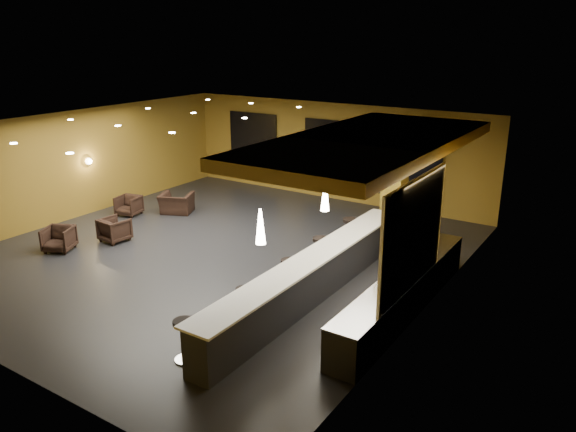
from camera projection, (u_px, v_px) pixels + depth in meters
The scene contains 33 objects.
floor at pixel (218, 254), 15.70m from camera, with size 12.00×13.00×0.10m, color black.
ceiling at pixel (213, 126), 14.58m from camera, with size 12.00×13.00×0.10m, color black.
wall_back at pixel (333, 151), 20.35m from camera, with size 12.00×0.10×3.50m, color olive.
wall_left at pixel (73, 165), 18.27m from camera, with size 0.10×13.00×3.50m, color olive.
wall_right at pixel (434, 234), 12.00m from camera, with size 0.10×13.00×3.50m, color olive.
wood_soffit at pixel (370, 143), 13.36m from camera, with size 3.60×8.00×0.28m, color #AB8132.
window_left at pixel (253, 143), 22.10m from camera, with size 2.20×0.06×2.40m, color black.
window_center at pixel (331, 153), 20.28m from camera, with size 2.20×0.06×2.40m, color black.
window_right at pixel (410, 163), 18.73m from camera, with size 2.20×0.06×2.40m, color black.
tile_backsplash at pixel (413, 236), 11.18m from camera, with size 0.06×3.20×2.40m, color white.
bar_counter at pixel (313, 279), 12.84m from camera, with size 0.60×8.00×1.00m, color black.
bar_top at pixel (313, 257), 12.68m from camera, with size 0.78×8.10×0.05m, color silver.
prep_counter at pixel (403, 294), 12.22m from camera, with size 0.70×6.00×0.86m, color black.
prep_top at pixel (405, 275), 12.08m from camera, with size 0.72×6.00×0.03m, color silver.
wall_shelf_lower at pixel (402, 256), 11.21m from camera, with size 0.30×1.50×0.03m, color silver.
wall_shelf_upper at pixel (403, 235), 11.07m from camera, with size 0.30×1.50×0.03m, color silver.
column at pixel (395, 183), 16.11m from camera, with size 0.60×0.60×3.50m, color olive.
wall_sconce at pixel (89, 161), 18.57m from camera, with size 0.22×0.22×0.22m, color #FFE5B2.
pendant_0 at pixel (260, 226), 10.67m from camera, with size 0.20×0.20×0.70m, color white.
pendant_1 at pixel (325, 196), 12.66m from camera, with size 0.20×0.20×0.70m, color white.
pendant_2 at pixel (372, 174), 14.65m from camera, with size 0.20×0.20×0.70m, color white.
staff_a at pixel (403, 234), 14.47m from camera, with size 0.67×0.44×1.83m, color black.
staff_b at pixel (412, 231), 14.59m from camera, with size 0.92×0.71×1.88m, color black.
staff_c at pixel (423, 244), 14.12m from camera, with size 0.77×0.50×1.59m, color black.
armchair_a at pixel (59, 239), 15.73m from camera, with size 0.74×0.77×0.70m, color black.
armchair_b at pixel (115, 230), 16.47m from camera, with size 0.75×0.77×0.70m, color black.
armchair_c at pixel (129, 206), 18.81m from camera, with size 0.71×0.73×0.67m, color black.
armchair_d at pixel (177, 203), 19.04m from camera, with size 1.04×0.91×0.68m, color black.
bar_stool_0 at pixel (184, 335), 10.38m from camera, with size 0.42×0.42×0.84m.
bar_stool_1 at pixel (244, 300), 11.85m from camera, with size 0.38×0.38×0.76m.
bar_stool_2 at pixel (289, 271), 13.23m from camera, with size 0.40×0.40×0.80m.
bar_stool_3 at pixel (320, 249), 14.48m from camera, with size 0.43×0.43×0.85m.
bar_stool_4 at pixel (350, 229), 15.88m from camera, with size 0.44×0.44×0.87m.
Camera 1 is at (9.58, -11.16, 5.87)m, focal length 35.00 mm.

